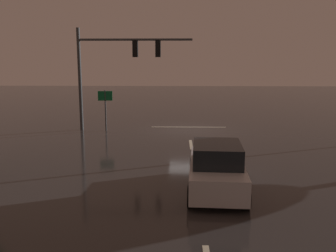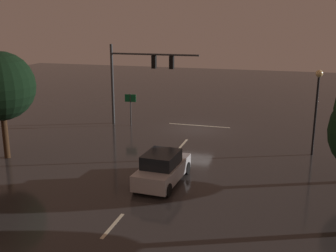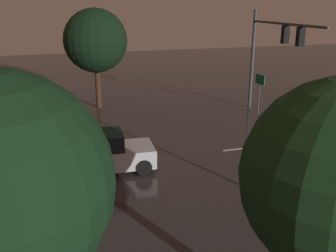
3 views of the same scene
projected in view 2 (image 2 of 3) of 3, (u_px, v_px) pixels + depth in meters
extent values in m
plane|color=#2D2B2B|center=(196.00, 129.00, 31.86)|extent=(80.00, 80.00, 0.00)
cylinder|color=#383A3D|center=(112.00, 85.00, 32.89)|extent=(0.22, 0.22, 6.42)
cylinder|color=#383A3D|center=(154.00, 54.00, 31.30)|extent=(7.07, 0.14, 0.14)
cube|color=black|center=(154.00, 62.00, 31.45)|extent=(0.32, 0.36, 1.00)
sphere|color=red|center=(155.00, 57.00, 31.54)|extent=(0.20, 0.20, 0.20)
sphere|color=black|center=(155.00, 62.00, 31.63)|extent=(0.20, 0.20, 0.20)
sphere|color=black|center=(155.00, 66.00, 31.71)|extent=(0.20, 0.20, 0.20)
cube|color=black|center=(172.00, 62.00, 31.07)|extent=(0.32, 0.36, 1.00)
sphere|color=red|center=(172.00, 58.00, 31.16)|extent=(0.20, 0.20, 0.20)
sphere|color=black|center=(172.00, 62.00, 31.24)|extent=(0.20, 0.20, 0.20)
sphere|color=black|center=(172.00, 66.00, 31.32)|extent=(0.20, 0.20, 0.20)
cube|color=beige|center=(183.00, 144.00, 28.14)|extent=(0.16, 2.20, 0.01)
cube|color=beige|center=(157.00, 175.00, 22.57)|extent=(0.16, 2.20, 0.01)
cube|color=beige|center=(113.00, 226.00, 17.00)|extent=(0.16, 2.20, 0.01)
cube|color=beige|center=(199.00, 125.00, 32.95)|extent=(5.00, 0.16, 0.01)
cube|color=#B7B7BC|center=(163.00, 171.00, 21.35)|extent=(2.03, 4.39, 0.80)
cube|color=black|center=(161.00, 159.00, 20.98)|extent=(1.71, 2.18, 0.68)
cylinder|color=black|center=(159.00, 165.00, 23.15)|extent=(0.26, 0.69, 0.68)
cylinder|color=black|center=(187.00, 168.00, 22.61)|extent=(0.26, 0.69, 0.68)
cylinder|color=black|center=(136.00, 186.00, 20.23)|extent=(0.26, 0.69, 0.68)
cylinder|color=black|center=(168.00, 190.00, 19.69)|extent=(0.26, 0.69, 0.68)
sphere|color=#F9EFC6|center=(165.00, 157.00, 23.48)|extent=(0.20, 0.20, 0.20)
sphere|color=#F9EFC6|center=(186.00, 159.00, 23.06)|extent=(0.20, 0.20, 0.20)
cylinder|color=black|center=(315.00, 117.00, 25.25)|extent=(0.14, 0.14, 4.97)
sphere|color=#F9D88C|center=(319.00, 74.00, 24.58)|extent=(0.44, 0.44, 0.44)
cylinder|color=#383A3D|center=(131.00, 110.00, 32.70)|extent=(0.09, 0.09, 2.58)
cube|color=#0F6033|center=(130.00, 98.00, 32.46)|extent=(0.90, 0.15, 0.60)
cylinder|color=#382314|center=(5.00, 135.00, 24.97)|extent=(0.36, 0.36, 2.94)
sphere|color=black|center=(0.00, 86.00, 24.21)|extent=(4.12, 4.12, 4.12)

